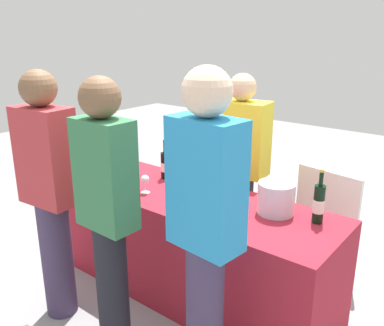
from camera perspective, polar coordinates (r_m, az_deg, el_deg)
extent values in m
plane|color=gray|center=(3.30, 0.00, -17.05)|extent=(12.00, 12.00, 0.00)
cube|color=maroon|center=(3.10, 0.00, -11.22)|extent=(2.12, 0.70, 0.77)
cylinder|color=black|center=(3.27, -3.67, -0.33)|extent=(0.07, 0.07, 0.21)
cylinder|color=black|center=(3.23, -3.73, 2.14)|extent=(0.03, 0.03, 0.09)
cylinder|color=black|center=(3.22, -3.74, 3.01)|extent=(0.03, 0.03, 0.02)
cylinder|color=silver|center=(3.27, -3.67, -0.51)|extent=(0.07, 0.07, 0.07)
cylinder|color=black|center=(3.05, 1.66, -1.58)|extent=(0.08, 0.08, 0.22)
cylinder|color=black|center=(3.00, 1.68, 1.04)|extent=(0.03, 0.03, 0.07)
cylinder|color=maroon|center=(2.99, 1.69, 1.85)|extent=(0.03, 0.03, 0.02)
cylinder|color=silver|center=(3.05, 1.66, -1.77)|extent=(0.08, 0.08, 0.08)
cylinder|color=black|center=(2.91, 1.80, -2.45)|extent=(0.08, 0.08, 0.23)
cylinder|color=black|center=(2.86, 1.83, 0.50)|extent=(0.03, 0.03, 0.09)
cylinder|color=maroon|center=(2.84, 1.84, 1.50)|extent=(0.03, 0.03, 0.02)
cylinder|color=silver|center=(2.91, 1.80, -2.66)|extent=(0.08, 0.08, 0.08)
cylinder|color=black|center=(2.84, 4.72, -3.13)|extent=(0.07, 0.07, 0.22)
cylinder|color=black|center=(2.79, 4.80, -0.21)|extent=(0.03, 0.03, 0.09)
cylinder|color=black|center=(2.78, 4.83, 0.82)|extent=(0.03, 0.03, 0.02)
cylinder|color=silver|center=(2.85, 4.72, -3.33)|extent=(0.07, 0.07, 0.08)
cylinder|color=black|center=(2.63, 16.95, -5.41)|extent=(0.07, 0.07, 0.24)
cylinder|color=black|center=(2.57, 17.27, -2.08)|extent=(0.03, 0.03, 0.09)
cylinder|color=gold|center=(2.55, 17.37, -1.02)|extent=(0.03, 0.03, 0.02)
cylinder|color=silver|center=(2.63, 16.92, -5.65)|extent=(0.07, 0.07, 0.08)
cylinder|color=silver|center=(3.30, -11.53, -2.39)|extent=(0.06, 0.06, 0.00)
cylinder|color=silver|center=(3.29, -11.56, -1.81)|extent=(0.01, 0.01, 0.07)
sphere|color=silver|center=(3.27, -11.63, -0.80)|extent=(0.06, 0.06, 0.06)
cylinder|color=silver|center=(3.02, -6.38, -4.03)|extent=(0.07, 0.07, 0.00)
cylinder|color=silver|center=(3.01, -6.40, -3.36)|extent=(0.01, 0.01, 0.07)
sphere|color=silver|center=(2.98, -6.45, -2.22)|extent=(0.06, 0.06, 0.06)
cylinder|color=silver|center=(2.68, 3.92, -6.84)|extent=(0.06, 0.06, 0.00)
cylinder|color=silver|center=(2.67, 3.93, -6.09)|extent=(0.01, 0.01, 0.07)
sphere|color=silver|center=(2.64, 3.96, -4.75)|extent=(0.07, 0.07, 0.07)
cylinder|color=silver|center=(2.70, 11.43, -4.73)|extent=(0.24, 0.24, 0.20)
cylinder|color=black|center=(3.52, 6.29, -7.43)|extent=(0.24, 0.24, 0.78)
cube|color=yellow|center=(3.29, 6.69, 3.38)|extent=(0.45, 0.29, 0.59)
sphere|color=#D8AD8C|center=(3.22, 6.94, 10.27)|extent=(0.21, 0.21, 0.21)
cylinder|color=#3F3351|center=(3.02, -17.95, -12.33)|extent=(0.21, 0.21, 0.83)
cube|color=#B23338|center=(2.74, -19.38, 0.89)|extent=(0.39, 0.24, 0.62)
sphere|color=brown|center=(2.66, -20.31, 9.60)|extent=(0.22, 0.22, 0.22)
cylinder|color=black|center=(2.64, -10.80, -16.49)|extent=(0.19, 0.19, 0.82)
cube|color=#337247|center=(2.32, -11.82, -1.55)|extent=(0.35, 0.20, 0.62)
sphere|color=brown|center=(2.22, -12.51, 8.77)|extent=(0.22, 0.22, 0.22)
cylinder|color=#3F3351|center=(2.35, 1.73, -20.46)|extent=(0.20, 0.20, 0.86)
cube|color=#268CCC|center=(1.97, 1.94, -3.00)|extent=(0.38, 0.23, 0.65)
sphere|color=beige|center=(1.86, 2.08, 9.75)|extent=(0.23, 0.23, 0.23)
cube|color=white|center=(3.53, 17.72, -7.63)|extent=(0.54, 0.12, 0.85)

